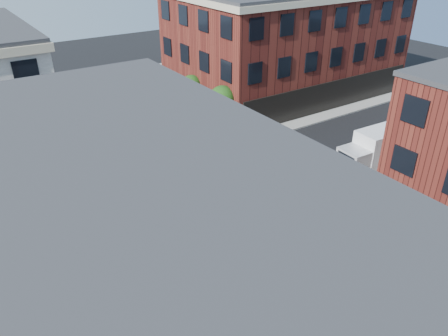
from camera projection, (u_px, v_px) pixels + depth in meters
name	position (u px, v px, depth m)	size (l,w,h in m)	color
ground	(213.00, 197.00, 32.91)	(120.00, 120.00, 0.00)	black
sidewalk_ne	(261.00, 80.00, 58.48)	(30.00, 30.00, 0.15)	gray
building_ne	(285.00, 43.00, 51.76)	(25.00, 16.00, 12.00)	#471611
tree_near	(223.00, 101.00, 42.38)	(2.69, 2.69, 4.49)	black
tree_far	(192.00, 87.00, 46.90)	(2.43, 2.43, 4.07)	black
signal_pole	(174.00, 244.00, 23.38)	(1.29, 1.24, 4.60)	black
box_truck	(379.00, 148.00, 36.25)	(7.63, 2.66, 3.41)	white
traffic_cone	(185.00, 264.00, 25.83)	(0.42, 0.42, 0.64)	#FF510B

